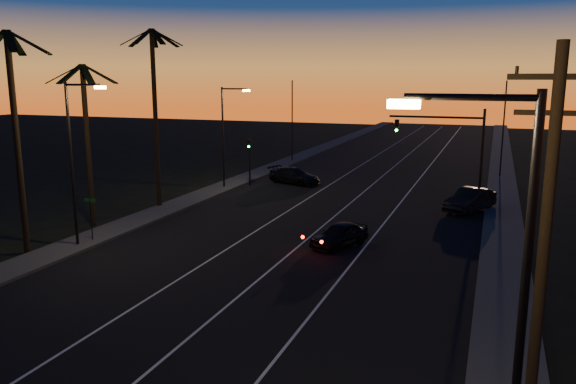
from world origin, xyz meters
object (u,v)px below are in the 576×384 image
at_px(signal_mast, 450,138).
at_px(lead_car, 339,235).
at_px(right_car, 470,200).
at_px(utility_pole, 544,245).
at_px(cross_car, 294,176).

bearing_deg(signal_mast, lead_car, -106.94).
relative_size(signal_mast, lead_car, 1.56).
bearing_deg(lead_car, signal_mast, 73.06).
distance_m(lead_car, right_car, 13.05).
height_order(utility_pole, lead_car, utility_pole).
distance_m(signal_mast, cross_car, 14.03).
distance_m(utility_pole, cross_car, 36.98).
bearing_deg(lead_car, cross_car, 117.17).
bearing_deg(lead_car, right_car, 60.67).
bearing_deg(utility_pole, right_car, 95.60).
bearing_deg(utility_pole, signal_mast, 98.47).
xyz_separation_m(signal_mast, cross_car, (-13.26, 2.13, -4.06)).
bearing_deg(right_car, lead_car, -119.33).
distance_m(signal_mast, lead_car, 16.08).
xyz_separation_m(signal_mast, right_car, (1.86, -3.49, -3.98)).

